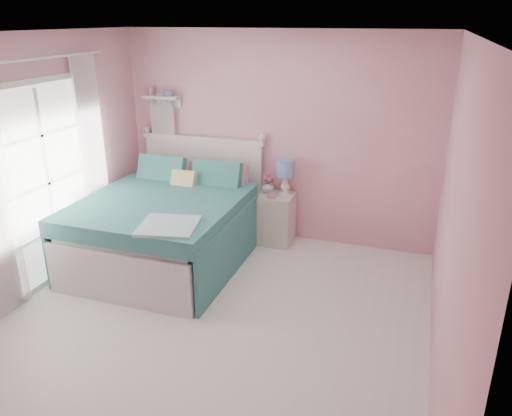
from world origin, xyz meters
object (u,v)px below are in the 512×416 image
Objects in this scene: bed at (168,226)px; vase at (268,186)px; table_lamp at (285,171)px; nightstand at (275,219)px; teacup at (271,195)px.

vase is at bearing 43.91° from bed.
vase is (-0.23, 0.01, -0.23)m from table_lamp.
nightstand is 6.42× the size of teacup.
nightstand is at bearing -25.19° from vase.
table_lamp is 0.32m from vase.
vase is (0.94, 0.91, 0.31)m from bed.
nightstand is 1.43× the size of table_lamp.
bed reaches higher than vase.
table_lamp is (0.11, 0.04, 0.63)m from nightstand.
bed is 1.57m from table_lamp.
bed is 3.41× the size of nightstand.
vase is at bearing 176.99° from table_lamp.
teacup is at bearing -99.09° from nightstand.
bed is 13.10× the size of vase.
table_lamp is at bearing 37.41° from bed.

